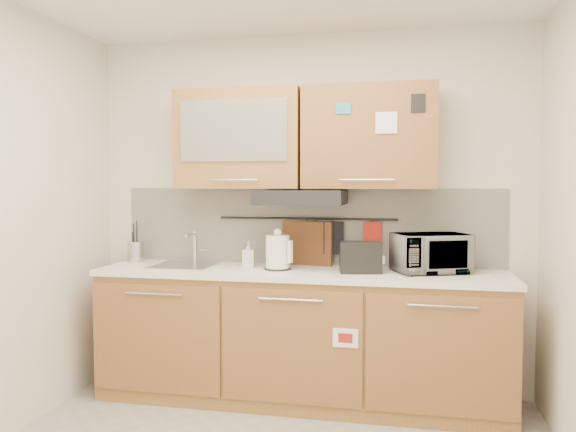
% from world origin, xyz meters
% --- Properties ---
extents(wall_back, '(3.20, 0.00, 3.20)m').
position_xyz_m(wall_back, '(0.00, 1.50, 1.30)').
color(wall_back, silver).
rests_on(wall_back, ground).
extents(base_cabinet, '(2.80, 0.64, 0.88)m').
position_xyz_m(base_cabinet, '(0.00, 1.19, 0.41)').
color(base_cabinet, '#A8793B').
rests_on(base_cabinet, floor).
extents(countertop, '(2.82, 0.62, 0.04)m').
position_xyz_m(countertop, '(0.00, 1.19, 0.90)').
color(countertop, white).
rests_on(countertop, base_cabinet).
extents(backsplash, '(2.80, 0.02, 0.56)m').
position_xyz_m(backsplash, '(0.00, 1.49, 1.20)').
color(backsplash, silver).
rests_on(backsplash, countertop).
extents(upper_cabinets, '(1.82, 0.37, 0.70)m').
position_xyz_m(upper_cabinets, '(-0.00, 1.32, 1.83)').
color(upper_cabinets, '#A8793B').
rests_on(upper_cabinets, wall_back).
extents(range_hood, '(0.60, 0.46, 0.10)m').
position_xyz_m(range_hood, '(0.00, 1.25, 1.42)').
color(range_hood, black).
rests_on(range_hood, upper_cabinets).
extents(sink, '(0.42, 0.40, 0.26)m').
position_xyz_m(sink, '(-0.85, 1.21, 0.92)').
color(sink, silver).
rests_on(sink, countertop).
extents(utensil_rail, '(1.30, 0.02, 0.02)m').
position_xyz_m(utensil_rail, '(0.00, 1.45, 1.26)').
color(utensil_rail, black).
rests_on(utensil_rail, backsplash).
extents(utensil_crock, '(0.16, 0.16, 0.31)m').
position_xyz_m(utensil_crock, '(-1.30, 1.34, 1.00)').
color(utensil_crock, '#B4B4B9').
rests_on(utensil_crock, countertop).
extents(kettle, '(0.22, 0.21, 0.29)m').
position_xyz_m(kettle, '(-0.15, 1.18, 1.03)').
color(kettle, white).
rests_on(kettle, countertop).
extents(toaster, '(0.30, 0.21, 0.21)m').
position_xyz_m(toaster, '(0.42, 1.16, 1.03)').
color(toaster, black).
rests_on(toaster, countertop).
extents(microwave, '(0.56, 0.48, 0.26)m').
position_xyz_m(microwave, '(0.88, 1.27, 1.05)').
color(microwave, '#999999').
rests_on(microwave, countertop).
extents(soap_bottle, '(0.09, 0.09, 0.18)m').
position_xyz_m(soap_bottle, '(-0.39, 1.26, 1.01)').
color(soap_bottle, '#999999').
rests_on(soap_bottle, countertop).
extents(cutting_board, '(0.38, 0.11, 0.47)m').
position_xyz_m(cutting_board, '(0.01, 1.44, 1.00)').
color(cutting_board, brown).
rests_on(cutting_board, utensil_rail).
extents(oven_mitt, '(0.14, 0.08, 0.23)m').
position_xyz_m(oven_mitt, '(0.07, 1.44, 1.13)').
color(oven_mitt, navy).
rests_on(oven_mitt, utensil_rail).
extents(dark_pouch, '(0.15, 0.10, 0.23)m').
position_xyz_m(dark_pouch, '(0.20, 1.44, 1.12)').
color(dark_pouch, black).
rests_on(dark_pouch, utensil_rail).
extents(pot_holder, '(0.13, 0.04, 0.16)m').
position_xyz_m(pot_holder, '(0.48, 1.44, 1.16)').
color(pot_holder, '#A81D16').
rests_on(pot_holder, utensil_rail).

